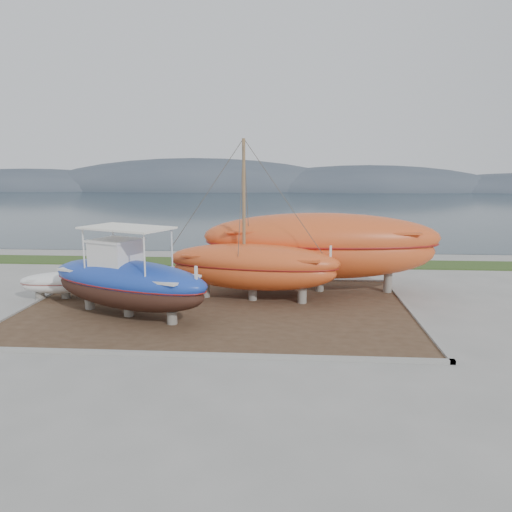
# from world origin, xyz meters

# --- Properties ---
(ground) EXTENTS (140.00, 140.00, 0.00)m
(ground) POSITION_xyz_m (0.00, 0.00, 0.00)
(ground) COLOR gray
(ground) RESTS_ON ground
(dirt_patch) EXTENTS (18.00, 12.00, 0.06)m
(dirt_patch) POSITION_xyz_m (0.00, 4.00, 0.03)
(dirt_patch) COLOR #422D1E
(dirt_patch) RESTS_ON ground
(curb_frame) EXTENTS (18.60, 12.60, 0.15)m
(curb_frame) POSITION_xyz_m (0.00, 4.00, 0.07)
(curb_frame) COLOR gray
(curb_frame) RESTS_ON ground
(grass_strip) EXTENTS (44.00, 3.00, 0.08)m
(grass_strip) POSITION_xyz_m (0.00, 15.50, 0.04)
(grass_strip) COLOR #284219
(grass_strip) RESTS_ON ground
(sea) EXTENTS (260.00, 100.00, 0.04)m
(sea) POSITION_xyz_m (0.00, 70.00, 0.00)
(sea) COLOR #1A2B34
(sea) RESTS_ON ground
(mountain_ridge) EXTENTS (200.00, 36.00, 20.00)m
(mountain_ridge) POSITION_xyz_m (0.00, 125.00, 0.00)
(mountain_ridge) COLOR #333D49
(mountain_ridge) RESTS_ON ground
(blue_caique) EXTENTS (8.75, 5.82, 4.05)m
(blue_caique) POSITION_xyz_m (-3.75, 2.39, 2.08)
(blue_caique) COLOR #1B3EAC
(blue_caique) RESTS_ON dirt_patch
(white_dinghy) EXTENTS (4.63, 2.50, 1.32)m
(white_dinghy) POSITION_xyz_m (-7.97, 5.19, 0.72)
(white_dinghy) COLOR silver
(white_dinghy) RESTS_ON dirt_patch
(orange_sailboat) EXTENTS (9.00, 3.92, 7.97)m
(orange_sailboat) POSITION_xyz_m (1.60, 5.52, 4.05)
(orange_sailboat) COLOR #CB4C1F
(orange_sailboat) RESTS_ON dirt_patch
(orange_bare_hull) EXTENTS (12.54, 3.81, 4.11)m
(orange_bare_hull) POSITION_xyz_m (5.08, 7.59, 2.11)
(orange_bare_hull) COLOR #CB4C1F
(orange_bare_hull) RESTS_ON dirt_patch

